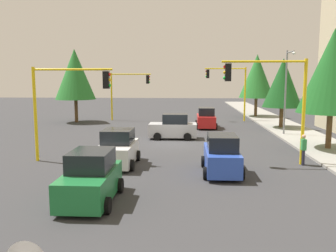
% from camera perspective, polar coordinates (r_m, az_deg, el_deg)
% --- Properties ---
extents(ground_plane, '(120.00, 120.00, 0.00)m').
position_cam_1_polar(ground_plane, '(25.82, 0.58, -2.81)').
color(ground_plane, '#353538').
extents(sidewalk_kerb, '(80.00, 4.00, 0.15)m').
position_cam_1_polar(sidewalk_kerb, '(32.08, 20.12, -1.07)').
color(sidewalk_kerb, gray).
rests_on(sidewalk_kerb, ground).
extents(lane_arrow_near, '(2.40, 1.10, 1.10)m').
position_cam_1_polar(lane_arrow_near, '(15.21, -13.14, -10.56)').
color(lane_arrow_near, silver).
rests_on(lane_arrow_near, ground).
extents(traffic_signal_near_left, '(0.36, 4.59, 5.79)m').
position_cam_1_polar(traffic_signal_near_left, '(19.88, 16.50, 5.59)').
color(traffic_signal_near_left, yellow).
rests_on(traffic_signal_near_left, ground).
extents(traffic_signal_far_right, '(0.36, 4.59, 5.36)m').
position_cam_1_polar(traffic_signal_far_right, '(39.95, -6.60, 6.38)').
color(traffic_signal_far_right, yellow).
rests_on(traffic_signal_far_right, ground).
extents(traffic_signal_near_right, '(0.36, 4.59, 5.38)m').
position_cam_1_polar(traffic_signal_near_right, '(20.55, -16.25, 4.91)').
color(traffic_signal_near_right, yellow).
rests_on(traffic_signal_near_right, ground).
extents(traffic_signal_far_left, '(0.36, 4.59, 5.97)m').
position_cam_1_polar(traffic_signal_far_left, '(39.61, 9.96, 6.88)').
color(traffic_signal_far_left, yellow).
rests_on(traffic_signal_far_left, ground).
extents(street_lamp_curbside, '(2.15, 0.28, 7.00)m').
position_cam_1_polar(street_lamp_curbside, '(30.04, 18.87, 6.61)').
color(street_lamp_curbside, slate).
rests_on(street_lamp_curbside, ground).
extents(tree_roadside_far, '(4.18, 4.18, 7.64)m').
position_cam_1_polar(tree_roadside_far, '(44.14, 14.28, 7.88)').
color(tree_roadside_far, brown).
rests_on(tree_roadside_far, ground).
extents(tree_roadside_mid, '(3.63, 3.63, 6.60)m').
position_cam_1_polar(tree_roadside_mid, '(34.49, 18.21, 6.68)').
color(tree_roadside_mid, brown).
rests_on(tree_roadside_mid, ground).
extents(tree_opposite_side, '(4.31, 4.31, 7.89)m').
position_cam_1_polar(tree_opposite_side, '(39.30, -14.94, 8.14)').
color(tree_opposite_side, brown).
rests_on(tree_opposite_side, ground).
extents(tree_roadside_near, '(4.33, 4.33, 7.91)m').
position_cam_1_polar(tree_roadside_near, '(25.13, 25.28, 8.08)').
color(tree_roadside_near, brown).
rests_on(tree_roadside_near, ground).
extents(car_blue, '(3.79, 1.93, 1.98)m').
position_cam_1_polar(car_blue, '(17.76, 8.74, -4.82)').
color(car_blue, blue).
rests_on(car_blue, ground).
extents(car_red, '(3.89, 1.99, 1.98)m').
position_cam_1_polar(car_red, '(33.93, 6.22, 1.21)').
color(car_red, red).
rests_on(car_red, ground).
extents(car_silver, '(2.04, 3.74, 1.98)m').
position_cam_1_polar(car_silver, '(27.64, 0.89, -0.23)').
color(car_silver, '#B2B5BA').
rests_on(car_silver, ground).
extents(car_green, '(3.77, 2.05, 1.98)m').
position_cam_1_polar(car_green, '(13.95, -12.50, -8.41)').
color(car_green, '#1E7238').
rests_on(car_green, ground).
extents(car_white, '(3.68, 2.12, 1.98)m').
position_cam_1_polar(car_white, '(19.38, -8.19, -3.75)').
color(car_white, white).
rests_on(car_white, ground).
extents(pedestrian_crossing, '(0.40, 0.24, 1.70)m').
position_cam_1_polar(pedestrian_crossing, '(20.60, 21.18, -3.47)').
color(pedestrian_crossing, '#262638').
rests_on(pedestrian_crossing, ground).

